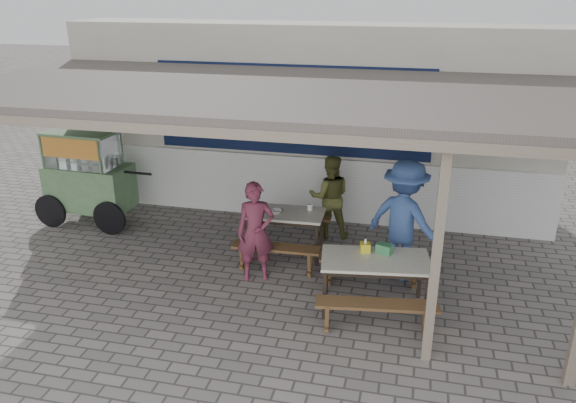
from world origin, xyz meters
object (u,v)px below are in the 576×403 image
(bench_left_street, at_px, (276,253))
(donation_box, at_px, (384,249))
(table_left, at_px, (285,217))
(patron_street_side, at_px, (256,232))
(vendor_cart, at_px, (87,174))
(tissue_box, at_px, (365,247))
(condiment_bowl, at_px, (276,211))
(patron_wall_side, at_px, (330,197))
(patron_right_table, at_px, (404,220))
(bench_left_wall, at_px, (292,221))
(table_right, at_px, (375,264))
(bench_right_wall, at_px, (372,265))
(condiment_jar, at_px, (310,207))
(bench_right_street, at_px, (376,311))

(bench_left_street, bearing_deg, donation_box, -18.26)
(table_left, bearing_deg, patron_street_side, -106.72)
(vendor_cart, height_order, tissue_box, vendor_cart)
(condiment_bowl, bearing_deg, patron_wall_side, 52.91)
(patron_right_table, bearing_deg, vendor_cart, 20.66)
(tissue_box, height_order, condiment_bowl, tissue_box)
(patron_right_table, bearing_deg, patron_wall_side, -13.89)
(vendor_cart, relative_size, patron_street_side, 1.45)
(table_left, xyz_separation_m, condiment_bowl, (-0.12, -0.04, 0.10))
(table_left, relative_size, donation_box, 6.18)
(bench_left_wall, height_order, donation_box, donation_box)
(table_right, bearing_deg, patron_right_table, 64.43)
(bench_left_street, distance_m, donation_box, 1.77)
(table_left, distance_m, tissue_box, 1.80)
(vendor_cart, relative_size, patron_wall_side, 1.49)
(bench_left_street, height_order, table_right, table_right)
(bench_left_street, relative_size, bench_right_wall, 0.87)
(patron_wall_side, relative_size, patron_right_table, 0.80)
(bench_right_wall, xyz_separation_m, tissue_box, (-0.07, -0.43, 0.47))
(table_right, height_order, condiment_jar, condiment_jar)
(table_right, height_order, condiment_bowl, condiment_bowl)
(bench_left_wall, distance_m, donation_box, 2.48)
(vendor_cart, height_order, patron_wall_side, vendor_cart)
(bench_left_street, distance_m, bench_right_wall, 1.45)
(vendor_cart, xyz_separation_m, patron_wall_side, (4.37, 0.40, -0.20))
(patron_wall_side, height_order, patron_right_table, patron_right_table)
(bench_left_wall, xyz_separation_m, tissue_box, (1.42, -1.76, 0.48))
(patron_street_side, bearing_deg, table_left, 57.11)
(bench_left_wall, bearing_deg, table_right, -52.84)
(bench_left_wall, height_order, bench_right_wall, same)
(table_left, xyz_separation_m, patron_wall_side, (0.58, 0.89, 0.07))
(table_right, xyz_separation_m, patron_wall_side, (-0.98, 2.19, 0.06))
(condiment_bowl, bearing_deg, bench_left_wall, 81.68)
(table_left, height_order, patron_right_table, patron_right_table)
(tissue_box, relative_size, condiment_bowl, 0.76)
(bench_left_street, relative_size, condiment_bowl, 7.99)
(vendor_cart, relative_size, donation_box, 10.68)
(bench_right_wall, relative_size, patron_wall_side, 1.06)
(patron_street_side, bearing_deg, donation_box, -25.74)
(bench_right_street, bearing_deg, donation_box, 81.04)
(patron_wall_side, relative_size, tissue_box, 11.36)
(vendor_cart, height_order, condiment_bowl, vendor_cart)
(condiment_jar, bearing_deg, tissue_box, -51.98)
(vendor_cart, bearing_deg, condiment_bowl, -5.92)
(bench_left_wall, distance_m, vendor_cart, 3.82)
(patron_street_side, bearing_deg, condiment_bowl, 64.57)
(patron_right_table, bearing_deg, table_left, 19.70)
(table_right, distance_m, bench_right_street, 0.70)
(table_left, bearing_deg, condiment_bowl, -163.00)
(bench_right_street, relative_size, condiment_jar, 16.06)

